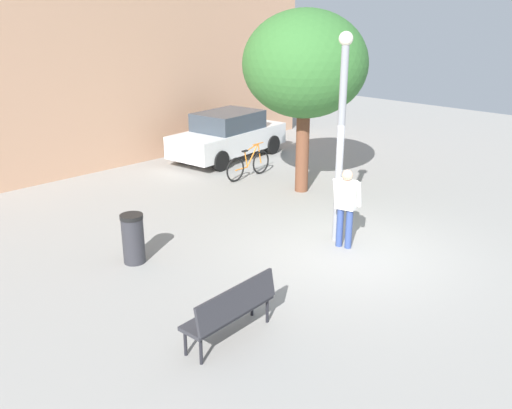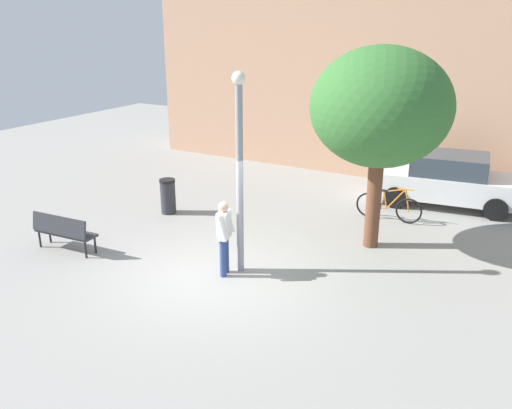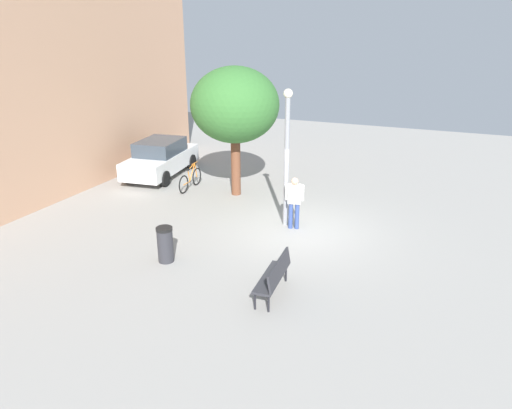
# 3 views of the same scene
# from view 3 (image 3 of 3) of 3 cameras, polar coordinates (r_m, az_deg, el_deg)

# --- Properties ---
(ground_plane) EXTENTS (36.00, 36.00, 0.00)m
(ground_plane) POSITION_cam_3_polar(r_m,az_deg,el_deg) (14.86, 5.25, -3.04)
(ground_plane) COLOR gray
(building_facade) EXTENTS (16.66, 2.00, 9.22)m
(building_facade) POSITION_cam_3_polar(r_m,az_deg,el_deg) (19.10, -24.80, 14.81)
(building_facade) COLOR tan
(building_facade) RESTS_ON ground_plane
(lamppost) EXTENTS (0.28, 0.28, 4.30)m
(lamppost) POSITION_cam_3_polar(r_m,az_deg,el_deg) (14.44, 3.77, 6.50)
(lamppost) COLOR gray
(lamppost) RESTS_ON ground_plane
(person_by_lamppost) EXTENTS (0.40, 0.63, 1.67)m
(person_by_lamppost) POSITION_cam_3_polar(r_m,az_deg,el_deg) (14.59, 4.68, 0.61)
(person_by_lamppost) COLOR #334784
(person_by_lamppost) RESTS_ON ground_plane
(park_bench) EXTENTS (1.63, 0.58, 0.92)m
(park_bench) POSITION_cam_3_polar(r_m,az_deg,el_deg) (11.08, 2.30, -8.53)
(park_bench) COLOR #2D2D33
(park_bench) RESTS_ON ground_plane
(plaza_tree) EXTENTS (3.20, 3.20, 4.74)m
(plaza_tree) POSITION_cam_3_polar(r_m,az_deg,el_deg) (17.15, -2.59, 11.94)
(plaza_tree) COLOR brown
(plaza_tree) RESTS_ON ground_plane
(bicycle_orange) EXTENTS (1.81, 0.13, 0.97)m
(bicycle_orange) POSITION_cam_3_polar(r_m,az_deg,el_deg) (18.60, -7.98, 3.02)
(bicycle_orange) COLOR black
(bicycle_orange) RESTS_ON ground_plane
(parked_car_white) EXTENTS (4.38, 2.22, 1.55)m
(parked_car_white) POSITION_cam_3_polar(r_m,az_deg,el_deg) (20.48, -11.50, 5.58)
(parked_car_white) COLOR silver
(parked_car_white) RESTS_ON ground_plane
(trash_bin) EXTENTS (0.45, 0.45, 0.99)m
(trash_bin) POSITION_cam_3_polar(r_m,az_deg,el_deg) (12.87, -10.99, -4.78)
(trash_bin) COLOR #2D2D33
(trash_bin) RESTS_ON ground_plane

